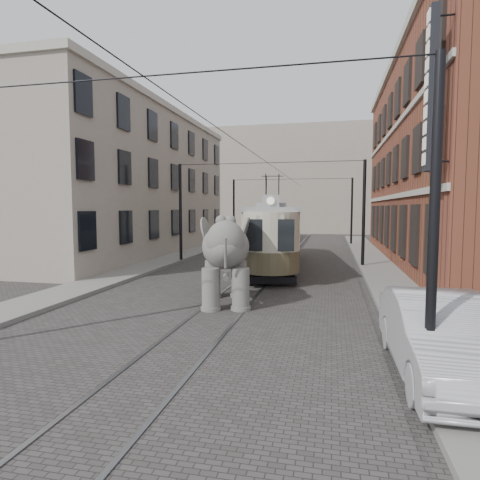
# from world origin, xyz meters

# --- Properties ---
(ground) EXTENTS (120.00, 120.00, 0.00)m
(ground) POSITION_xyz_m (0.00, 0.00, 0.00)
(ground) COLOR #403D3B
(tram_rails) EXTENTS (1.54, 80.00, 0.02)m
(tram_rails) POSITION_xyz_m (0.00, 0.00, 0.01)
(tram_rails) COLOR slate
(tram_rails) RESTS_ON ground
(sidewalk_right) EXTENTS (2.00, 60.00, 0.15)m
(sidewalk_right) POSITION_xyz_m (6.00, 0.00, 0.07)
(sidewalk_right) COLOR slate
(sidewalk_right) RESTS_ON ground
(sidewalk_left) EXTENTS (2.00, 60.00, 0.15)m
(sidewalk_left) POSITION_xyz_m (-6.50, 0.00, 0.07)
(sidewalk_left) COLOR slate
(sidewalk_left) RESTS_ON ground
(brick_building) EXTENTS (8.00, 26.00, 12.00)m
(brick_building) POSITION_xyz_m (11.00, 9.00, 6.00)
(brick_building) COLOR brown
(brick_building) RESTS_ON ground
(stucco_building) EXTENTS (7.00, 24.00, 10.00)m
(stucco_building) POSITION_xyz_m (-11.00, 10.00, 5.00)
(stucco_building) COLOR gray
(stucco_building) RESTS_ON ground
(distant_block) EXTENTS (28.00, 10.00, 14.00)m
(distant_block) POSITION_xyz_m (0.00, 40.00, 7.00)
(distant_block) COLOR gray
(distant_block) RESTS_ON ground
(catenary) EXTENTS (11.00, 30.20, 6.00)m
(catenary) POSITION_xyz_m (-0.20, 5.00, 3.00)
(catenary) COLOR black
(catenary) RESTS_ON ground
(tram) EXTENTS (4.40, 13.38, 5.21)m
(tram) POSITION_xyz_m (0.10, 5.83, 2.61)
(tram) COLOR #BDB499
(tram) RESTS_ON ground
(elephant) EXTENTS (3.96, 5.59, 3.09)m
(elephant) POSITION_xyz_m (-0.13, -3.94, 1.55)
(elephant) COLOR slate
(elephant) RESTS_ON ground
(parked_car) EXTENTS (1.85, 5.00, 1.64)m
(parked_car) POSITION_xyz_m (5.62, -9.07, 0.82)
(parked_car) COLOR #AAA9AE
(parked_car) RESTS_ON ground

